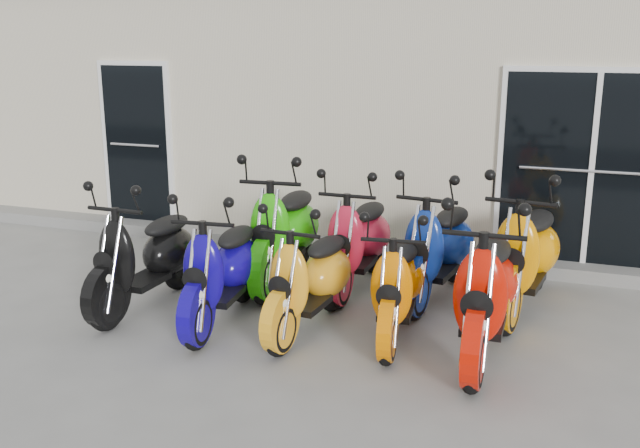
# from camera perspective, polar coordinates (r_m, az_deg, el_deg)

# --- Properties ---
(ground) EXTENTS (80.00, 80.00, 0.00)m
(ground) POSITION_cam_1_polar(r_m,az_deg,el_deg) (7.03, -1.66, -7.10)
(ground) COLOR gray
(ground) RESTS_ON ground
(building) EXTENTS (14.00, 6.00, 3.20)m
(building) POSITION_cam_1_polar(r_m,az_deg,el_deg) (11.57, 7.79, 9.58)
(building) COLOR beige
(building) RESTS_ON ground
(front_step) EXTENTS (14.00, 0.40, 0.15)m
(front_step) POSITION_cam_1_polar(r_m,az_deg,el_deg) (8.81, 3.11, -2.03)
(front_step) COLOR gray
(front_step) RESTS_ON ground
(door_left) EXTENTS (1.07, 0.08, 2.22)m
(door_left) POSITION_cam_1_polar(r_m,az_deg,el_deg) (10.05, -14.42, 6.53)
(door_left) COLOR black
(door_left) RESTS_ON front_step
(door_right) EXTENTS (2.02, 0.08, 2.22)m
(door_right) POSITION_cam_1_polar(r_m,az_deg,el_deg) (8.36, 20.93, 4.44)
(door_right) COLOR black
(door_right) RESTS_ON front_step
(scooter_front_black) EXTENTS (0.72, 1.85, 1.35)m
(scooter_front_black) POSITION_cam_1_polar(r_m,az_deg,el_deg) (7.16, -13.86, -1.41)
(scooter_front_black) COLOR black
(scooter_front_black) RESTS_ON ground
(scooter_front_blue) EXTENTS (0.83, 1.85, 1.33)m
(scooter_front_blue) POSITION_cam_1_polar(r_m,az_deg,el_deg) (6.64, -7.87, -2.50)
(scooter_front_blue) COLOR #11048B
(scooter_front_blue) RESTS_ON ground
(scooter_front_orange_a) EXTENTS (0.76, 1.76, 1.27)m
(scooter_front_orange_a) POSITION_cam_1_polar(r_m,az_deg,el_deg) (6.41, -0.81, -3.27)
(scooter_front_orange_a) COLOR #FFA81A
(scooter_front_orange_a) RESTS_ON ground
(scooter_front_orange_b) EXTENTS (0.79, 1.74, 1.24)m
(scooter_front_orange_b) POSITION_cam_1_polar(r_m,az_deg,el_deg) (6.31, 6.25, -3.75)
(scooter_front_orange_b) COLOR orange
(scooter_front_orange_b) RESTS_ON ground
(scooter_front_red) EXTENTS (0.74, 1.98, 1.46)m
(scooter_front_red) POSITION_cam_1_polar(r_m,az_deg,el_deg) (6.03, 13.23, -3.89)
(scooter_front_red) COLOR red
(scooter_front_red) RESTS_ON ground
(scooter_back_green) EXTENTS (0.90, 2.07, 1.49)m
(scooter_back_green) POSITION_cam_1_polar(r_m,az_deg,el_deg) (7.67, -2.86, 0.60)
(scooter_back_green) COLOR #27BB0B
(scooter_back_green) RESTS_ON ground
(scooter_back_red) EXTENTS (0.69, 1.85, 1.36)m
(scooter_back_red) POSITION_cam_1_polar(r_m,az_deg,el_deg) (7.50, 3.13, -0.22)
(scooter_back_red) COLOR red
(scooter_back_red) RESTS_ON ground
(scooter_back_blue) EXTENTS (0.94, 1.97, 1.40)m
(scooter_back_blue) POSITION_cam_1_polar(r_m,az_deg,el_deg) (7.29, 9.52, -0.71)
(scooter_back_blue) COLOR navy
(scooter_back_blue) RESTS_ON ground
(scooter_back_yellow) EXTENTS (0.99, 2.07, 1.47)m
(scooter_back_yellow) POSITION_cam_1_polar(r_m,az_deg,el_deg) (7.14, 16.27, -1.13)
(scooter_back_yellow) COLOR orange
(scooter_back_yellow) RESTS_ON ground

